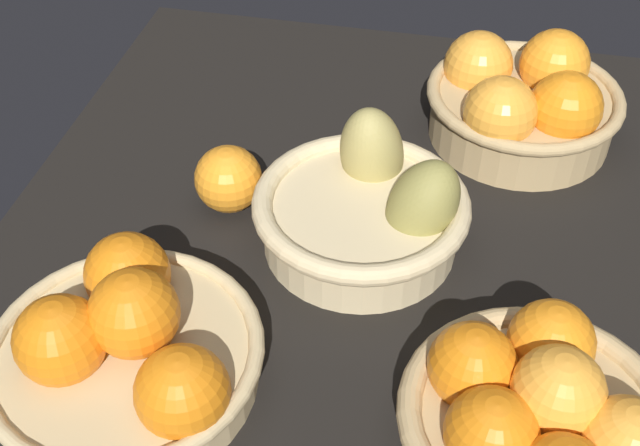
{
  "coord_description": "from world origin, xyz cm",
  "views": [
    {
      "loc": [
        61.76,
        10.69,
        61.62
      ],
      "look_at": [
        3.91,
        -1.62,
        7.0
      ],
      "focal_mm": 45.56,
      "sensor_mm": 36.0,
      "label": 1
    }
  ],
  "objects_px": {
    "basket_center_pears": "(368,208)",
    "basket_far_left": "(523,101)",
    "basket_far_right": "(539,418)",
    "loose_orange_front_gap": "(228,179)",
    "basket_near_right": "(126,348)"
  },
  "relations": [
    {
      "from": "basket_center_pears",
      "to": "basket_far_left",
      "type": "bearing_deg",
      "value": 145.56
    },
    {
      "from": "basket_far_right",
      "to": "loose_orange_front_gap",
      "type": "xyz_separation_m",
      "value": [
        -0.24,
        -0.33,
        -0.01
      ]
    },
    {
      "from": "basket_far_left",
      "to": "loose_orange_front_gap",
      "type": "distance_m",
      "value": 0.36
    },
    {
      "from": "basket_far_left",
      "to": "loose_orange_front_gap",
      "type": "relative_size",
      "value": 3.13
    },
    {
      "from": "basket_near_right",
      "to": "loose_orange_front_gap",
      "type": "height_order",
      "value": "basket_near_right"
    },
    {
      "from": "basket_near_right",
      "to": "loose_orange_front_gap",
      "type": "xyz_separation_m",
      "value": [
        -0.24,
        0.02,
        -0.0
      ]
    },
    {
      "from": "basket_center_pears",
      "to": "basket_far_right",
      "type": "relative_size",
      "value": 1.02
    },
    {
      "from": "basket_near_right",
      "to": "loose_orange_front_gap",
      "type": "relative_size",
      "value": 3.3
    },
    {
      "from": "basket_near_right",
      "to": "basket_far_left",
      "type": "bearing_deg",
      "value": 143.5
    },
    {
      "from": "basket_center_pears",
      "to": "basket_far_right",
      "type": "bearing_deg",
      "value": 38.26
    },
    {
      "from": "basket_near_right",
      "to": "basket_center_pears",
      "type": "bearing_deg",
      "value": 141.58
    },
    {
      "from": "basket_center_pears",
      "to": "loose_orange_front_gap",
      "type": "xyz_separation_m",
      "value": [
        -0.02,
        -0.15,
        -0.01
      ]
    },
    {
      "from": "basket_near_right",
      "to": "loose_orange_front_gap",
      "type": "distance_m",
      "value": 0.24
    },
    {
      "from": "basket_far_left",
      "to": "basket_center_pears",
      "type": "relative_size",
      "value": 0.99
    },
    {
      "from": "basket_center_pears",
      "to": "basket_near_right",
      "type": "bearing_deg",
      "value": -38.42
    }
  ]
}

